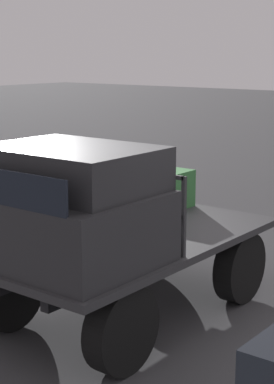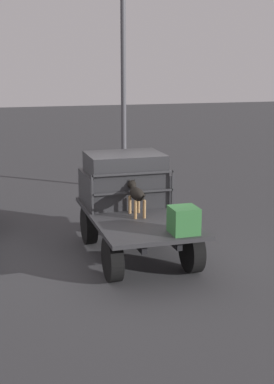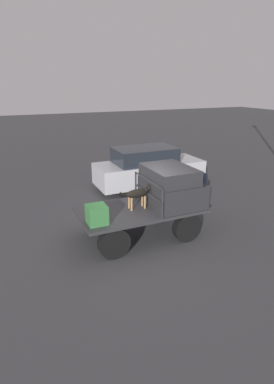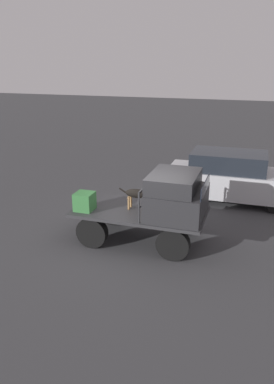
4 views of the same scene
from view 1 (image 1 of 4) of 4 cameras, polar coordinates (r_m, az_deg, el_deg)
The scene contains 6 objects.
ground_plane at distance 7.35m, azimuth -0.61°, elevation -10.75°, with size 80.00×80.00×0.00m, color #38383A.
flatbed_truck at distance 7.13m, azimuth -0.62°, elevation -6.14°, with size 3.53×1.87×0.90m.
truck_cab at distance 6.21m, azimuth -6.26°, elevation -1.35°, with size 1.41×1.75×1.11m.
truck_headboard at distance 6.74m, azimuth -1.86°, elevation -0.05°, with size 0.04×1.75×0.81m.
dog at distance 6.95m, azimuth -0.32°, elevation -0.50°, with size 1.03×0.24×0.69m.
cargo_crate at distance 8.37m, azimuth 2.94°, elevation 0.31°, with size 0.49×0.49×0.49m.
Camera 1 is at (5.28, 4.22, 2.89)m, focal length 60.00 mm.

